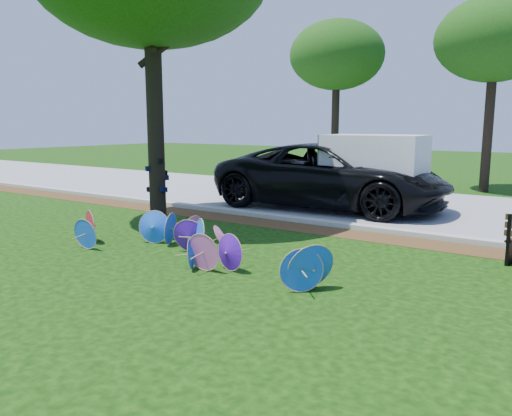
# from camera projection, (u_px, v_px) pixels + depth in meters

# --- Properties ---
(ground) EXTENTS (90.00, 90.00, 0.00)m
(ground) POSITION_uv_depth(u_px,v_px,m) (174.00, 268.00, 9.30)
(ground) COLOR black
(ground) RESTS_ON ground
(mulch_strip) EXTENTS (90.00, 1.00, 0.01)m
(mulch_strip) POSITION_uv_depth(u_px,v_px,m) (294.00, 227.00, 12.98)
(mulch_strip) COLOR #472D16
(mulch_strip) RESTS_ON ground
(curb) EXTENTS (90.00, 0.30, 0.12)m
(curb) POSITION_uv_depth(u_px,v_px,m) (307.00, 220.00, 13.54)
(curb) COLOR #B7B5AD
(curb) RESTS_ON ground
(street) EXTENTS (90.00, 8.00, 0.01)m
(street) POSITION_uv_depth(u_px,v_px,m) (365.00, 203.00, 16.94)
(street) COLOR gray
(street) RESTS_ON ground
(parasol_pile) EXTENTS (6.46, 2.19, 0.82)m
(parasol_pile) POSITION_uv_depth(u_px,v_px,m) (192.00, 241.00, 9.88)
(parasol_pile) COLOR blue
(parasol_pile) RESTS_ON ground
(black_van) EXTENTS (7.48, 3.76, 2.03)m
(black_van) POSITION_uv_depth(u_px,v_px,m) (331.00, 176.00, 15.78)
(black_van) COLOR black
(black_van) RESTS_ON ground
(cargo_trailer) EXTENTS (2.92, 1.88, 2.62)m
(cargo_trailer) POSITION_uv_depth(u_px,v_px,m) (374.00, 168.00, 15.18)
(cargo_trailer) COLOR white
(cargo_trailer) RESTS_ON ground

